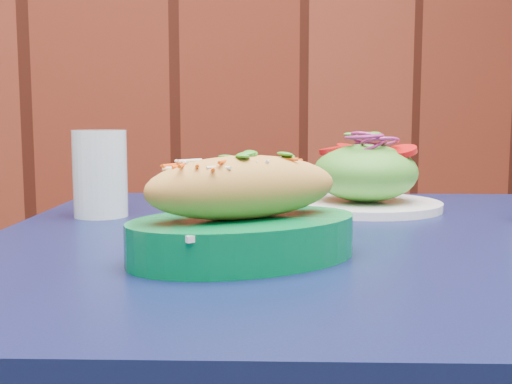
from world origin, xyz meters
name	(u,v)px	position (x,y,z in m)	size (l,w,h in m)	color
cafe_table	(324,305)	(0.33, 1.86, 0.66)	(1.03, 1.03, 0.75)	black
banh_mi_basket	(244,216)	(0.20, 1.76, 0.79)	(0.26, 0.19, 0.11)	#016A33
salad_plate	(365,179)	(0.48, 2.02, 0.80)	(0.23, 0.23, 0.12)	white
water_glass	(100,174)	(0.10, 2.09, 0.81)	(0.07, 0.07, 0.12)	silver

